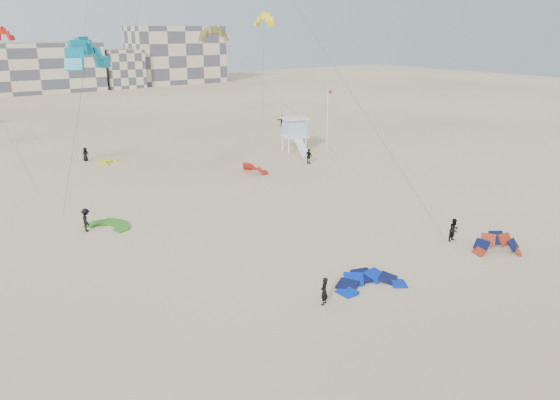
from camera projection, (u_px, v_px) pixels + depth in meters
ground at (354, 310)px, 31.15m from camera, size 320.00×320.00×0.00m
kite_ground_blue at (370, 285)px, 34.16m from camera, size 5.24×5.41×1.91m
kite_ground_orange at (497, 253)px, 39.09m from camera, size 4.66×4.66×3.40m
kite_ground_green at (109, 227)px, 44.29m from camera, size 5.09×5.02×0.63m
kite_ground_red_far at (255, 172)px, 60.99m from camera, size 3.90×3.79×3.44m
kite_ground_yellow at (108, 163)px, 65.36m from camera, size 4.23×4.23×0.81m
kitesurfer_main at (324, 291)px, 31.58m from camera, size 0.73×0.63×1.70m
kitesurfer_b at (454, 230)px, 41.08m from camera, size 0.89×0.71×1.76m
kitesurfer_c at (86, 220)px, 43.03m from camera, size 0.81×1.27×1.87m
kitesurfer_d at (309, 156)px, 64.64m from camera, size 0.65×1.12×1.79m
kitesurfer_e at (85, 154)px, 66.02m from camera, size 0.90×0.68×1.67m
kitesurfer_f at (282, 121)px, 89.74m from camera, size 1.19×1.70×1.76m
kite_fly_teal_a at (87, 57)px, 42.50m from camera, size 6.67×6.34×13.93m
kite_fly_olive at (214, 35)px, 66.64m from camera, size 11.12×15.71×14.99m
kite_fly_yellow at (264, 21)px, 77.30m from camera, size 6.28×9.31×16.61m
kite_fly_red at (3, 35)px, 68.82m from camera, size 4.30×4.26×14.80m
lifeguard_tower_near at (294, 135)px, 70.94m from camera, size 3.84×6.43×4.40m
flagpole at (328, 118)px, 71.04m from camera, size 0.66×0.10×8.07m
condo_mid at (32, 68)px, 136.40m from camera, size 32.00×16.00×12.00m
condo_east at (176, 55)px, 159.23m from camera, size 26.00×14.00×16.00m
condo_fill_right at (121, 69)px, 147.17m from camera, size 10.00×10.00×10.00m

